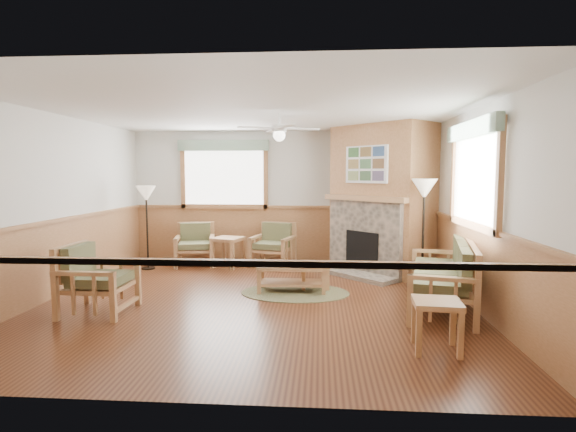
# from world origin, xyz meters

# --- Properties ---
(floor) EXTENTS (6.00, 6.00, 0.01)m
(floor) POSITION_xyz_m (0.00, 0.00, -0.01)
(floor) COLOR #4E2816
(floor) RESTS_ON ground
(ceiling) EXTENTS (6.00, 6.00, 0.01)m
(ceiling) POSITION_xyz_m (0.00, 0.00, 2.70)
(ceiling) COLOR white
(ceiling) RESTS_ON floor
(wall_back) EXTENTS (6.00, 0.02, 2.70)m
(wall_back) POSITION_xyz_m (0.00, 3.00, 1.35)
(wall_back) COLOR silver
(wall_back) RESTS_ON floor
(wall_front) EXTENTS (6.00, 0.02, 2.70)m
(wall_front) POSITION_xyz_m (0.00, -3.00, 1.35)
(wall_front) COLOR silver
(wall_front) RESTS_ON floor
(wall_left) EXTENTS (0.02, 6.00, 2.70)m
(wall_left) POSITION_xyz_m (-3.00, 0.00, 1.35)
(wall_left) COLOR silver
(wall_left) RESTS_ON floor
(wall_right) EXTENTS (0.02, 6.00, 2.70)m
(wall_right) POSITION_xyz_m (3.00, 0.00, 1.35)
(wall_right) COLOR silver
(wall_right) RESTS_ON floor
(wainscot) EXTENTS (6.00, 6.00, 1.10)m
(wainscot) POSITION_xyz_m (0.00, 0.00, 0.55)
(wainscot) COLOR #A36E42
(wainscot) RESTS_ON floor
(fireplace) EXTENTS (3.11, 3.11, 2.70)m
(fireplace) POSITION_xyz_m (2.05, 2.05, 1.35)
(fireplace) COLOR #A36E42
(fireplace) RESTS_ON floor
(window_back) EXTENTS (1.90, 0.16, 1.50)m
(window_back) POSITION_xyz_m (-1.10, 2.96, 2.53)
(window_back) COLOR white
(window_back) RESTS_ON wall_back
(window_right) EXTENTS (0.16, 1.90, 1.50)m
(window_right) POSITION_xyz_m (2.96, -0.20, 2.53)
(window_right) COLOR white
(window_right) RESTS_ON wall_right
(ceiling_fan) EXTENTS (1.59, 1.59, 0.36)m
(ceiling_fan) POSITION_xyz_m (0.30, 0.30, 2.66)
(ceiling_fan) COLOR white
(ceiling_fan) RESTS_ON ceiling
(sofa) EXTENTS (2.10, 1.23, 0.91)m
(sofa) POSITION_xyz_m (2.55, -0.21, 0.45)
(sofa) COLOR #AD7D51
(sofa) RESTS_ON floor
(armchair_back_left) EXTENTS (0.87, 0.87, 0.83)m
(armchair_back_left) POSITION_xyz_m (-1.57, 2.33, 0.41)
(armchair_back_left) COLOR #AD7D51
(armchair_back_left) RESTS_ON floor
(armchair_back_right) EXTENTS (0.92, 0.92, 0.84)m
(armchair_back_right) POSITION_xyz_m (-0.02, 2.37, 0.42)
(armchair_back_right) COLOR #AD7D51
(armchair_back_right) RESTS_ON floor
(armchair_left) EXTENTS (0.81, 0.81, 0.90)m
(armchair_left) POSITION_xyz_m (-1.97, -0.79, 0.45)
(armchair_left) COLOR #AD7D51
(armchair_left) RESTS_ON floor
(coffee_table) EXTENTS (1.06, 0.55, 0.42)m
(coffee_table) POSITION_xyz_m (0.48, 0.47, 0.21)
(coffee_table) COLOR #AD7D51
(coffee_table) RESTS_ON floor
(end_table_chairs) EXTENTS (0.66, 0.65, 0.58)m
(end_table_chairs) POSITION_xyz_m (-0.88, 2.18, 0.29)
(end_table_chairs) COLOR #AD7D51
(end_table_chairs) RESTS_ON floor
(end_table_sofa) EXTENTS (0.51, 0.49, 0.53)m
(end_table_sofa) POSITION_xyz_m (2.10, -1.77, 0.26)
(end_table_sofa) COLOR #AD7D51
(end_table_sofa) RESTS_ON floor
(footstool) EXTENTS (0.47, 0.47, 0.39)m
(footstool) POSITION_xyz_m (0.83, 0.69, 0.19)
(footstool) COLOR #AD7D51
(footstool) RESTS_ON floor
(braided_rug) EXTENTS (2.11, 2.11, 0.01)m
(braided_rug) POSITION_xyz_m (0.53, 0.36, 0.01)
(braided_rug) COLOR brown
(braided_rug) RESTS_ON floor
(floor_lamp_left) EXTENTS (0.37, 0.37, 1.60)m
(floor_lamp_left) POSITION_xyz_m (-2.37, 1.91, 0.80)
(floor_lamp_left) COLOR black
(floor_lamp_left) RESTS_ON floor
(floor_lamp_right) EXTENTS (0.40, 0.40, 1.75)m
(floor_lamp_right) POSITION_xyz_m (2.55, 0.89, 0.87)
(floor_lamp_right) COLOR black
(floor_lamp_right) RESTS_ON floor
(book_red) EXTENTS (0.29, 0.35, 0.03)m
(book_red) POSITION_xyz_m (0.63, 0.42, 0.45)
(book_red) COLOR maroon
(book_red) RESTS_ON coffee_table
(book_dark) EXTENTS (0.24, 0.30, 0.03)m
(book_dark) POSITION_xyz_m (0.33, 0.54, 0.44)
(book_dark) COLOR black
(book_dark) RESTS_ON coffee_table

